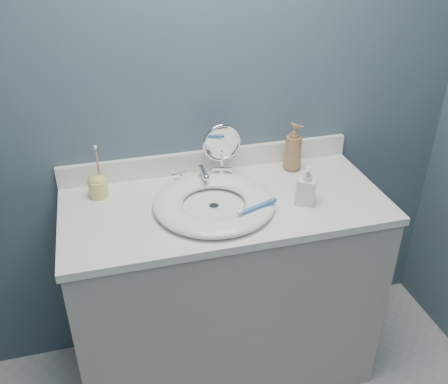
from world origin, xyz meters
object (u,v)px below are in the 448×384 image
object	(u,v)px
makeup_mirror	(222,149)
soap_bottle_amber	(293,147)
toothbrush_holder	(98,185)
soap_bottle_clear	(307,185)

from	to	relation	value
makeup_mirror	soap_bottle_amber	xyz separation A→B (m)	(0.30, -0.00, -0.03)
soap_bottle_amber	toothbrush_holder	bearing A→B (deg)	144.29
soap_bottle_amber	soap_bottle_clear	bearing A→B (deg)	-137.90
makeup_mirror	toothbrush_holder	distance (m)	0.50
soap_bottle_clear	soap_bottle_amber	bearing A→B (deg)	111.46
soap_bottle_clear	toothbrush_holder	size ratio (longest dim) A/B	0.71
toothbrush_holder	soap_bottle_amber	bearing A→B (deg)	1.33
soap_bottle_amber	toothbrush_holder	xyz separation A→B (m)	(-0.80, -0.02, -0.05)
toothbrush_holder	makeup_mirror	bearing A→B (deg)	2.64
soap_bottle_clear	toothbrush_holder	world-z (taller)	toothbrush_holder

